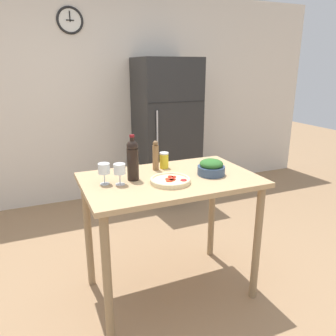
% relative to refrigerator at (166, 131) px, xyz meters
% --- Properties ---
extents(ground_plane, '(14.00, 14.00, 0.00)m').
position_rel_refrigerator_xyz_m(ground_plane, '(-0.75, -1.84, -0.91)').
color(ground_plane, '#9E7A56').
extents(wall_back, '(6.40, 0.08, 2.60)m').
position_rel_refrigerator_xyz_m(wall_back, '(-0.75, 0.38, 0.40)').
color(wall_back, silver).
rests_on(wall_back, ground_plane).
extents(refrigerator, '(0.74, 0.68, 1.81)m').
position_rel_refrigerator_xyz_m(refrigerator, '(0.00, 0.00, 0.00)').
color(refrigerator, black).
rests_on(refrigerator, ground_plane).
extents(prep_counter, '(1.23, 0.77, 0.95)m').
position_rel_refrigerator_xyz_m(prep_counter, '(-0.75, -1.84, -0.10)').
color(prep_counter, tan).
rests_on(prep_counter, ground_plane).
extents(wine_bottle, '(0.08, 0.08, 0.32)m').
position_rel_refrigerator_xyz_m(wine_bottle, '(-1.00, -1.78, 0.19)').
color(wine_bottle, black).
rests_on(wine_bottle, prep_counter).
extents(wine_glass_near, '(0.08, 0.08, 0.14)m').
position_rel_refrigerator_xyz_m(wine_glass_near, '(-1.12, -1.84, 0.14)').
color(wine_glass_near, silver).
rests_on(wine_glass_near, prep_counter).
extents(wine_glass_far, '(0.08, 0.08, 0.14)m').
position_rel_refrigerator_xyz_m(wine_glass_far, '(-1.21, -1.79, 0.15)').
color(wine_glass_far, silver).
rests_on(wine_glass_far, prep_counter).
extents(pepper_mill, '(0.05, 0.05, 0.23)m').
position_rel_refrigerator_xyz_m(pepper_mill, '(-0.78, -1.63, 0.15)').
color(pepper_mill, olive).
rests_on(pepper_mill, prep_counter).
extents(salad_bowl, '(0.20, 0.20, 0.12)m').
position_rel_refrigerator_xyz_m(salad_bowl, '(-0.45, -1.90, 0.10)').
color(salad_bowl, '#384C6B').
rests_on(salad_bowl, prep_counter).
extents(homemade_pizza, '(0.28, 0.28, 0.03)m').
position_rel_refrigerator_xyz_m(homemade_pizza, '(-0.79, -1.95, 0.06)').
color(homemade_pizza, beige).
rests_on(homemade_pizza, prep_counter).
extents(salt_canister, '(0.07, 0.07, 0.12)m').
position_rel_refrigerator_xyz_m(salt_canister, '(-0.70, -1.61, 0.10)').
color(salt_canister, yellow).
rests_on(salt_canister, prep_counter).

